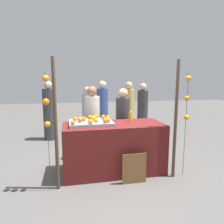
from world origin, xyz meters
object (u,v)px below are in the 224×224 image
chalkboard_sign (134,169)px  vendor_right (123,126)px  juice_bottle (131,117)px  orange_0 (80,120)px  orange_1 (108,117)px  stall_counter (114,148)px  vendor_left (92,126)px

chalkboard_sign → vendor_right: bearing=84.6°
juice_bottle → orange_0: bearing=-175.1°
orange_0 → chalkboard_sign: bearing=-31.7°
chalkboard_sign → orange_0: bearing=148.3°
orange_1 → vendor_right: 0.74m
stall_counter → orange_1: bearing=116.4°
orange_0 → juice_bottle: bearing=4.9°
vendor_right → orange_1: bearing=-130.8°
orange_1 → vendor_right: (0.44, 0.51, -0.31)m
chalkboard_sign → vendor_left: bearing=114.2°
orange_0 → vendor_right: 1.23m
orange_0 → juice_bottle: size_ratio=0.42×
juice_bottle → chalkboard_sign: 1.00m
vendor_left → orange_0: bearing=-112.7°
orange_1 → juice_bottle: juice_bottle is taller
vendor_left → orange_1: bearing=-66.7°
chalkboard_sign → vendor_right: vendor_right is taller
orange_0 → vendor_right: bearing=34.7°
chalkboard_sign → vendor_left: 1.46m
juice_bottle → vendor_left: (-0.67, 0.64, -0.29)m
vendor_right → chalkboard_sign: bearing=-95.4°
juice_bottle → vendor_left: vendor_left is taller
juice_bottle → vendor_right: vendor_right is taller
stall_counter → vendor_right: size_ratio=1.20×
orange_1 → juice_bottle: (0.44, -0.09, 0.00)m
stall_counter → vendor_left: size_ratio=1.16×
stall_counter → vendor_left: 0.84m
orange_0 → vendor_left: vendor_left is taller
juice_bottle → vendor_left: bearing=136.6°
orange_1 → chalkboard_sign: bearing=-65.2°
vendor_left → vendor_right: size_ratio=1.03×
chalkboard_sign → vendor_left: (-0.56, 1.25, 0.49)m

